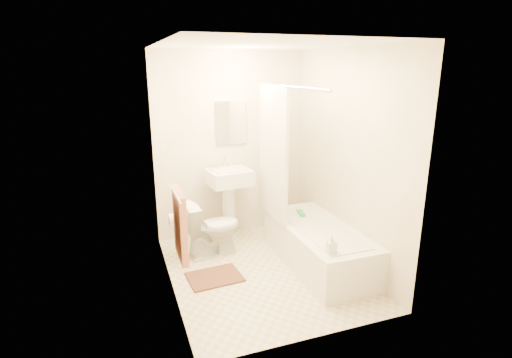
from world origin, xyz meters
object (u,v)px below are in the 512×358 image
object	(u,v)px
sink	(229,202)
bathtub	(318,245)
soap_bottle	(332,245)
bath_mat	(215,277)
toilet	(212,228)

from	to	relation	value
sink	bathtub	world-z (taller)	sink
bathtub	soap_bottle	world-z (taller)	soap_bottle
bathtub	bath_mat	world-z (taller)	bathtub
sink	soap_bottle	xyz separation A→B (m)	(0.55, -1.62, 0.03)
sink	soap_bottle	size ratio (longest dim) A/B	5.41
bath_mat	sink	bearing A→B (deg)	64.28
toilet	sink	bearing A→B (deg)	-51.11
bathtub	soap_bottle	bearing A→B (deg)	-108.30
bathtub	bath_mat	size ratio (longest dim) A/B	2.85
toilet	soap_bottle	distance (m)	1.56
bath_mat	soap_bottle	bearing A→B (deg)	-35.55
bath_mat	soap_bottle	world-z (taller)	soap_bottle
sink	bath_mat	size ratio (longest dim) A/B	1.83
toilet	bathtub	bearing A→B (deg)	-129.06
bathtub	soap_bottle	xyz separation A→B (m)	(-0.21, -0.63, 0.32)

